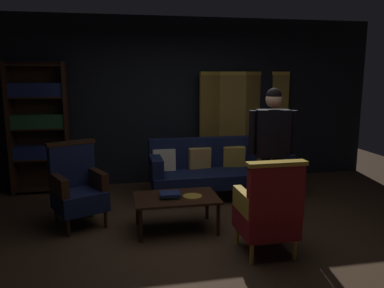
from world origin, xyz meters
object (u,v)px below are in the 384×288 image
at_px(coffee_table, 176,200).
at_px(bookshelf, 39,125).
at_px(standing_figure, 272,143).
at_px(velvet_couch, 218,167).
at_px(armchair_wing_left, 77,187).
at_px(book_navy_cloth, 170,194).
at_px(folding_screen, 243,124).
at_px(armchair_gilt_accent, 268,210).
at_px(brass_tray, 192,196).
at_px(book_green_cloth, 170,197).

bearing_deg(coffee_table, bookshelf, 133.43).
bearing_deg(standing_figure, coffee_table, -179.25).
height_order(velvet_couch, coffee_table, velvet_couch).
bearing_deg(armchair_wing_left, book_navy_cloth, -21.91).
bearing_deg(coffee_table, folding_screen, 53.54).
relative_size(velvet_couch, armchair_gilt_accent, 2.04).
bearing_deg(armchair_gilt_accent, coffee_table, 134.95).
bearing_deg(armchair_wing_left, armchair_gilt_accent, -31.81).
xyz_separation_m(standing_figure, brass_tray, (-1.02, -0.07, -0.60)).
relative_size(bookshelf, coffee_table, 2.05).
height_order(armchair_wing_left, brass_tray, armchair_wing_left).
xyz_separation_m(coffee_table, standing_figure, (1.21, 0.02, 0.65)).
bearing_deg(velvet_couch, armchair_wing_left, -158.55).
relative_size(coffee_table, brass_tray, 4.33).
distance_m(bookshelf, armchair_gilt_accent, 3.90).
xyz_separation_m(bookshelf, brass_tray, (2.03, -2.00, -0.65)).
distance_m(armchair_gilt_accent, book_green_cloth, 1.21).
height_order(book_navy_cloth, brass_tray, book_navy_cloth).
distance_m(bookshelf, velvet_couch, 2.87).
bearing_deg(book_green_cloth, standing_figure, 1.96).
distance_m(armchair_gilt_accent, brass_tray, 1.01).
height_order(folding_screen, armchair_wing_left, folding_screen).
xyz_separation_m(armchair_gilt_accent, standing_figure, (0.38, 0.85, 0.54)).
bearing_deg(folding_screen, velvet_couch, -128.03).
relative_size(folding_screen, velvet_couch, 0.90).
xyz_separation_m(coffee_table, book_navy_cloth, (-0.08, -0.03, 0.09)).
bearing_deg(book_green_cloth, book_navy_cloth, 0.00).
bearing_deg(standing_figure, book_navy_cloth, -178.04).
bearing_deg(coffee_table, book_navy_cloth, -160.39).
height_order(bookshelf, velvet_couch, bookshelf).
xyz_separation_m(coffee_table, armchair_gilt_accent, (0.83, -0.83, 0.12)).
relative_size(velvet_couch, book_navy_cloth, 8.96).
distance_m(velvet_couch, armchair_wing_left, 2.18).
distance_m(standing_figure, brass_tray, 1.18).
bearing_deg(folding_screen, bookshelf, -177.69).
xyz_separation_m(armchair_wing_left, standing_figure, (2.38, -0.40, 0.54)).
bearing_deg(book_navy_cloth, velvet_couch, 52.94).
relative_size(standing_figure, brass_tray, 7.38).
distance_m(bookshelf, brass_tray, 2.92).
bearing_deg(velvet_couch, standing_figure, -73.59).
distance_m(standing_figure, book_navy_cloth, 1.40).
xyz_separation_m(book_navy_cloth, brass_tray, (0.27, -0.02, -0.04)).
height_order(book_green_cloth, book_navy_cloth, book_navy_cloth).
bearing_deg(standing_figure, armchair_wing_left, 170.55).
distance_m(folding_screen, bookshelf, 3.39).
height_order(velvet_couch, armchair_gilt_accent, armchair_gilt_accent).
height_order(folding_screen, book_navy_cloth, folding_screen).
xyz_separation_m(folding_screen, book_green_cloth, (-1.62, -2.11, -0.55)).
xyz_separation_m(armchair_wing_left, book_green_cloth, (1.10, -0.44, -0.06)).
height_order(coffee_table, brass_tray, brass_tray).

